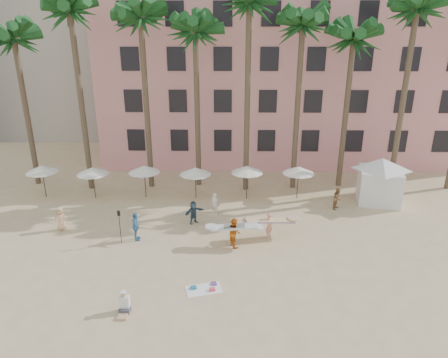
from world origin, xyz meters
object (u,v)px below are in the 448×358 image
at_px(pink_hotel, 282,77).
at_px(carrier_yellow, 270,223).
at_px(carrier_white, 234,231).
at_px(cabana, 380,176).

distance_m(pink_hotel, carrier_yellow, 21.29).
bearing_deg(carrier_yellow, carrier_white, -153.84).
bearing_deg(cabana, pink_hotel, 113.79).
relative_size(pink_hotel, carrier_white, 12.41).
height_order(pink_hotel, carrier_white, pink_hotel).
distance_m(cabana, carrier_white, 13.25).
relative_size(pink_hotel, carrier_yellow, 10.85).
height_order(pink_hotel, carrier_yellow, pink_hotel).
bearing_deg(carrier_white, cabana, 32.41).
distance_m(pink_hotel, cabana, 16.35).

